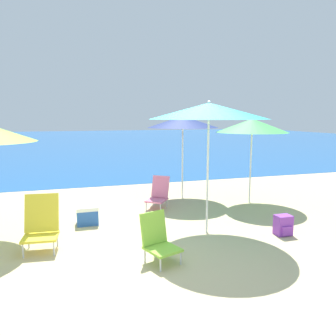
{
  "coord_description": "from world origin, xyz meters",
  "views": [
    {
      "loc": [
        -1.62,
        -4.87,
        2.06
      ],
      "look_at": [
        0.36,
        1.56,
        1.0
      ],
      "focal_mm": 35.0,
      "sensor_mm": 36.0,
      "label": 1
    }
  ],
  "objects": [
    {
      "name": "cooler_box",
      "position": [
        -1.31,
        1.42,
        0.18
      ],
      "size": [
        0.41,
        0.35,
        0.36
      ],
      "color": "#2859B2",
      "rests_on": "ground"
    },
    {
      "name": "beach_umbrella_green",
      "position": [
        2.55,
        1.95,
        1.85
      ],
      "size": [
        1.68,
        1.68,
        2.05
      ],
      "color": "white",
      "rests_on": "ground"
    },
    {
      "name": "beach_umbrella_teal",
      "position": [
        0.71,
        0.32,
        2.15
      ],
      "size": [
        2.06,
        2.06,
        2.33
      ],
      "color": "white",
      "rests_on": "ground"
    },
    {
      "name": "beach_umbrella_navy",
      "position": [
        1.15,
        2.88,
        1.93
      ],
      "size": [
        1.77,
        1.77,
        2.12
      ],
      "color": "white",
      "rests_on": "ground"
    },
    {
      "name": "backpack_purple",
      "position": [
        1.94,
        -0.2,
        0.17
      ],
      "size": [
        0.28,
        0.24,
        0.35
      ],
      "color": "purple",
      "rests_on": "ground"
    },
    {
      "name": "beach_chair_lime",
      "position": [
        -0.44,
        -0.55,
        0.33
      ],
      "size": [
        0.56,
        0.62,
        0.7
      ],
      "rotation": [
        0.0,
        0.0,
        0.35
      ],
      "color": "silver",
      "rests_on": "ground"
    },
    {
      "name": "sea_water",
      "position": [
        0.0,
        24.82,
        0.0
      ],
      "size": [
        60.0,
        40.0,
        0.01
      ],
      "color": "#1E5699",
      "rests_on": "ground"
    },
    {
      "name": "ground_plane",
      "position": [
        0.0,
        0.0,
        0.0
      ],
      "size": [
        60.0,
        60.0,
        0.0
      ],
      "primitive_type": "plane",
      "color": "#C6B284"
    },
    {
      "name": "beach_chair_pink",
      "position": [
        0.32,
        2.14,
        0.33
      ],
      "size": [
        0.65,
        0.69,
        0.71
      ],
      "rotation": [
        0.0,
        0.0,
        -0.64
      ],
      "color": "silver",
      "rests_on": "ground"
    },
    {
      "name": "beach_chair_yellow",
      "position": [
        -2.06,
        0.39,
        0.41
      ],
      "size": [
        0.56,
        0.61,
        0.85
      ],
      "rotation": [
        0.0,
        0.0,
        -0.1
      ],
      "color": "silver",
      "rests_on": "ground"
    }
  ]
}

